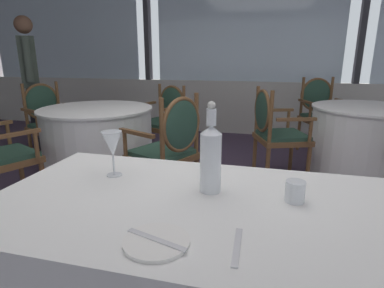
{
  "coord_description": "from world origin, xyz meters",
  "views": [
    {
      "loc": [
        0.46,
        -1.71,
        1.24
      ],
      "look_at": [
        0.16,
        -0.52,
        0.9
      ],
      "focal_mm": 29.46,
      "sensor_mm": 36.0,
      "label": 1
    }
  ],
  "objects": [
    {
      "name": "dining_chair_1_1",
      "position": [
        -0.31,
        0.6,
        0.56
      ],
      "size": [
        0.61,
        0.64,
        0.96
      ],
      "rotation": [
        0.0,
        0.0,
        9.0
      ],
      "color": "brown",
      "rests_on": "ground_plane"
    },
    {
      "name": "water_bottle",
      "position": [
        0.26,
        -0.64,
        0.89
      ],
      "size": [
        0.08,
        0.08,
        0.34
      ],
      "color": "white",
      "rests_on": "foreground_table"
    },
    {
      "name": "ground_plane",
      "position": [
        0.0,
        0.0,
        0.0
      ],
      "size": [
        13.46,
        13.46,
        0.0
      ],
      "primitive_type": "plane",
      "color": "#47384C"
    },
    {
      "name": "background_table_0",
      "position": [
        1.41,
        1.73,
        0.38
      ],
      "size": [
        1.1,
        1.1,
        0.76
      ],
      "color": "white",
      "rests_on": "ground_plane"
    },
    {
      "name": "dining_chair_0_2",
      "position": [
        1.06,
        2.65,
        0.57
      ],
      "size": [
        0.63,
        0.59,
        0.98
      ],
      "rotation": [
        0.0,
        0.0,
        11.36
      ],
      "color": "brown",
      "rests_on": "ground_plane"
    },
    {
      "name": "water_tumbler",
      "position": [
        0.56,
        -0.65,
        0.79
      ],
      "size": [
        0.07,
        0.07,
        0.07
      ],
      "primitive_type": "cylinder",
      "color": "white",
      "rests_on": "foreground_table"
    },
    {
      "name": "dining_chair_0_3",
      "position": [
        0.5,
        1.39,
        0.56
      ],
      "size": [
        0.59,
        0.63,
        0.95
      ],
      "rotation": [
        0.0,
        0.0,
        12.93
      ],
      "color": "brown",
      "rests_on": "ground_plane"
    },
    {
      "name": "butter_knife",
      "position": [
        0.19,
        -1.01,
        0.77
      ],
      "size": [
        0.19,
        0.07,
        0.0
      ],
      "primitive_type": "cube",
      "rotation": [
        0.0,
        0.0,
        -0.3
      ],
      "color": "silver",
      "rests_on": "foreground_table"
    },
    {
      "name": "dining_chair_1_3",
      "position": [
        -2.08,
        1.4,
        0.55
      ],
      "size": [
        0.61,
        0.64,
        0.94
      ],
      "rotation": [
        0.0,
        0.0,
        12.14
      ],
      "color": "brown",
      "rests_on": "ground_plane"
    },
    {
      "name": "window_wall_far",
      "position": [
        -0.0,
        3.46,
        1.07
      ],
      "size": [
        10.35,
        0.14,
        2.68
      ],
      "color": "beige",
      "rests_on": "ground_plane"
    },
    {
      "name": "background_table_1",
      "position": [
        -1.2,
        1.0,
        0.38
      ],
      "size": [
        1.09,
        1.09,
        0.76
      ],
      "color": "white",
      "rests_on": "ground_plane"
    },
    {
      "name": "wine_glass",
      "position": [
        -0.16,
        -0.58,
        0.89
      ],
      "size": [
        0.08,
        0.08,
        0.19
      ],
      "color": "white",
      "rests_on": "foreground_table"
    },
    {
      "name": "dinner_fork",
      "position": [
        0.4,
        -0.98,
        0.76
      ],
      "size": [
        0.03,
        0.18,
        0.0
      ],
      "primitive_type": "cube",
      "rotation": [
        0.0,
        0.0,
        1.61
      ],
      "color": "silver",
      "rests_on": "foreground_table"
    },
    {
      "name": "diner_person_0",
      "position": [
        -2.63,
        1.83,
        0.99
      ],
      "size": [
        0.39,
        0.42,
        1.73
      ],
      "rotation": [
        0.0,
        0.0,
        3.85
      ],
      "color": "black",
      "rests_on": "ground_plane"
    },
    {
      "name": "side_plate",
      "position": [
        0.19,
        -1.01,
        0.76
      ],
      "size": [
        0.18,
        0.18,
        0.01
      ],
      "primitive_type": "cylinder",
      "color": "white",
      "rests_on": "foreground_table"
    },
    {
      "name": "dining_chair_1_2",
      "position": [
        -0.79,
        1.88,
        0.53
      ],
      "size": [
        0.64,
        0.61,
        0.9
      ],
      "rotation": [
        0.0,
        0.0,
        10.57
      ],
      "color": "brown",
      "rests_on": "ground_plane"
    }
  ]
}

